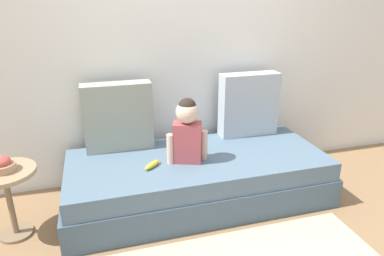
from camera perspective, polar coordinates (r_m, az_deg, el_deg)
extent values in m
plane|color=#93704C|center=(2.95, 0.96, -11.55)|extent=(12.00, 12.00, 0.00)
cube|color=white|center=(3.07, -2.09, 11.98)|extent=(5.30, 0.10, 2.21)
cube|color=#495F70|center=(2.89, 0.97, -9.57)|extent=(2.10, 0.88, 0.24)
cube|color=slate|center=(2.79, 1.00, -6.14)|extent=(2.04, 0.85, 0.15)
cube|color=#99A393|center=(2.87, -12.09, 1.82)|extent=(0.55, 0.16, 0.56)
cube|color=#B2BCC6|center=(3.15, 9.32, 3.84)|extent=(0.52, 0.16, 0.57)
cube|color=#B24C51|center=(2.63, -0.77, -2.37)|extent=(0.24, 0.20, 0.31)
sphere|color=beige|center=(2.54, -0.79, 2.66)|extent=(0.17, 0.17, 0.17)
sphere|color=#2D231E|center=(2.53, -0.80, 3.50)|extent=(0.13, 0.13, 0.13)
cylinder|color=beige|center=(2.62, -3.58, -3.47)|extent=(0.06, 0.06, 0.23)
cylinder|color=beige|center=(2.68, 1.99, -2.82)|extent=(0.06, 0.06, 0.23)
ellipsoid|color=yellow|center=(2.61, -6.56, -6.04)|extent=(0.15, 0.15, 0.04)
cylinder|color=tan|center=(2.62, -28.68, -6.48)|extent=(0.41, 0.41, 0.03)
cylinder|color=#866E51|center=(2.73, -27.74, -11.24)|extent=(0.04, 0.04, 0.48)
cylinder|color=#866E51|center=(2.86, -26.94, -15.17)|extent=(0.23, 0.23, 0.02)
cylinder|color=tan|center=(2.60, -28.83, -5.70)|extent=(0.17, 0.17, 0.05)
ellipsoid|color=#CC4C42|center=(2.59, -28.99, -4.90)|extent=(0.12, 0.12, 0.07)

